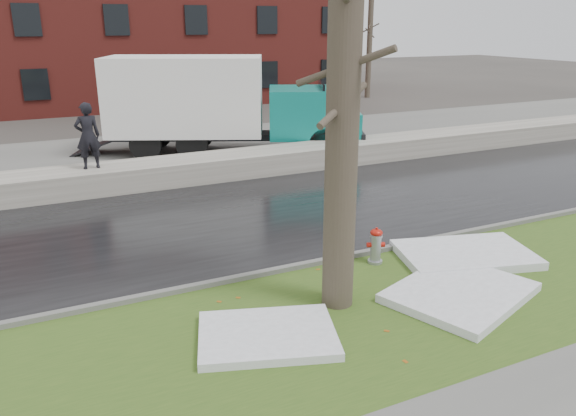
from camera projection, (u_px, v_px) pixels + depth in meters
name	position (u px, v px, depth m)	size (l,w,h in m)	color
ground	(354.00, 282.00, 11.17)	(120.00, 120.00, 0.00)	#47423D
verge	(391.00, 309.00, 10.09)	(60.00, 4.50, 0.04)	#304F1A
road	(265.00, 215.00, 15.01)	(60.00, 7.00, 0.03)	black
parking_lot	(180.00, 152.00, 22.29)	(60.00, 9.00, 0.03)	slate
curb	(330.00, 261.00, 12.00)	(60.00, 0.15, 0.14)	slate
snowbank	(214.00, 167.00, 18.49)	(60.00, 1.60, 0.75)	#B0ABA1
brick_building	(136.00, 20.00, 36.08)	(26.00, 12.00, 10.00)	maroon
bg_tree_center	(1.00, 53.00, 29.91)	(1.40, 1.62, 6.50)	brown
bg_tree_right	(369.00, 47.00, 37.20)	(1.40, 1.62, 6.50)	brown
fire_hydrant	(376.00, 244.00, 11.84)	(0.39, 0.37, 0.80)	gray
tree	(343.00, 109.00, 9.16)	(1.33, 1.50, 7.01)	brown
box_truck	(217.00, 103.00, 21.45)	(10.85, 6.19, 3.70)	black
worker	(88.00, 136.00, 16.49)	(0.72, 0.47, 1.97)	black
snow_patch_near	(460.00, 292.00, 10.48)	(2.60, 2.00, 0.16)	white
snow_patch_far	(267.00, 335.00, 9.07)	(2.20, 1.60, 0.14)	white
snow_patch_side	(465.00, 254.00, 12.17)	(2.80, 1.80, 0.18)	white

